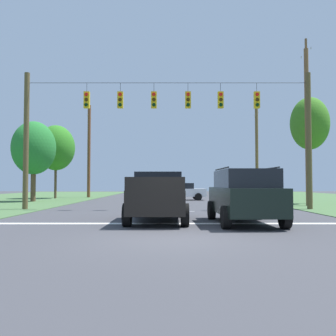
% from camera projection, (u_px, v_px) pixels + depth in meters
% --- Properties ---
extents(ground_plane, '(120.00, 120.00, 0.00)m').
position_uv_depth(ground_plane, '(173.00, 239.00, 9.84)').
color(ground_plane, '#3D3D42').
extents(stop_bar_stripe, '(13.55, 0.45, 0.01)m').
position_uv_depth(stop_bar_stripe, '(171.00, 223.00, 13.65)').
color(stop_bar_stripe, white).
rests_on(stop_bar_stripe, ground).
extents(lane_dash_0, '(2.50, 0.15, 0.01)m').
position_uv_depth(lane_dash_0, '(169.00, 211.00, 19.65)').
color(lane_dash_0, white).
rests_on(lane_dash_0, ground).
extents(lane_dash_1, '(2.50, 0.15, 0.01)m').
position_uv_depth(lane_dash_1, '(169.00, 204.00, 26.91)').
color(lane_dash_1, white).
rests_on(lane_dash_1, ground).
extents(lane_dash_2, '(2.50, 0.15, 0.01)m').
position_uv_depth(lane_dash_2, '(168.00, 200.00, 33.33)').
color(lane_dash_2, white).
rests_on(lane_dash_2, ground).
extents(lane_dash_3, '(2.50, 0.15, 0.01)m').
position_uv_depth(lane_dash_3, '(168.00, 197.00, 41.32)').
color(lane_dash_3, white).
rests_on(lane_dash_3, ground).
extents(overhead_signal_span, '(16.53, 0.31, 7.88)m').
position_uv_depth(overhead_signal_span, '(167.00, 130.00, 21.16)').
color(overhead_signal_span, brown).
rests_on(overhead_signal_span, ground).
extents(pickup_truck, '(2.34, 5.43, 1.95)m').
position_uv_depth(pickup_truck, '(157.00, 196.00, 14.69)').
color(pickup_truck, black).
rests_on(pickup_truck, ground).
extents(suv_black, '(2.31, 4.85, 2.05)m').
position_uv_depth(suv_black, '(242.00, 195.00, 13.68)').
color(suv_black, black).
rests_on(suv_black, ground).
extents(distant_car_crossing_white, '(4.37, 2.16, 1.52)m').
position_uv_depth(distant_car_crossing_white, '(180.00, 191.00, 33.00)').
color(distant_car_crossing_white, silver).
rests_on(distant_car_crossing_white, ground).
extents(utility_pole_mid_right, '(0.29, 1.80, 11.14)m').
position_uv_depth(utility_pole_mid_right, '(305.00, 124.00, 24.38)').
color(utility_pole_mid_right, brown).
rests_on(utility_pole_mid_right, ground).
extents(utility_pole_far_right, '(0.31, 1.92, 10.48)m').
position_uv_depth(utility_pole_far_right, '(255.00, 148.00, 38.12)').
color(utility_pole_far_right, brown).
rests_on(utility_pole_far_right, ground).
extents(utility_pole_mid_left, '(0.33, 1.94, 10.53)m').
position_uv_depth(utility_pole_mid_left, '(87.00, 149.00, 38.90)').
color(utility_pole_mid_left, brown).
rests_on(utility_pole_mid_left, ground).
extents(tree_roadside_right, '(3.67, 3.67, 7.20)m').
position_uv_depth(tree_roadside_right, '(54.00, 148.00, 36.12)').
color(tree_roadside_right, brown).
rests_on(tree_roadside_right, ground).
extents(tree_roadside_far_right, '(2.79, 2.79, 7.83)m').
position_uv_depth(tree_roadside_far_right, '(308.00, 124.00, 27.14)').
color(tree_roadside_far_right, brown).
rests_on(tree_roadside_far_right, ground).
extents(tree_roadside_left, '(3.52, 3.52, 6.54)m').
position_uv_depth(tree_roadside_left, '(32.00, 148.00, 29.97)').
color(tree_roadside_left, brown).
rests_on(tree_roadside_left, ground).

